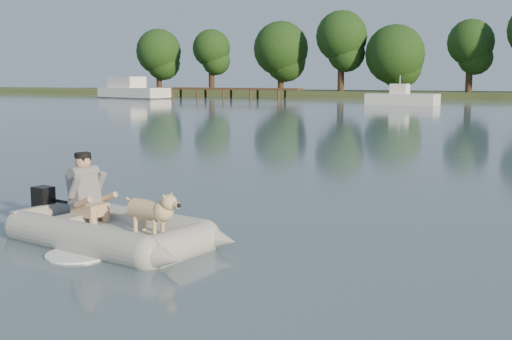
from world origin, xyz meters
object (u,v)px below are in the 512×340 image
at_px(dock, 218,93).
at_px(cabin_cruiser, 133,88).
at_px(dinghy, 114,204).
at_px(dog, 149,214).
at_px(motorboat, 402,91).
at_px(man, 85,186).

xyz_separation_m(dock, cabin_cruiser, (-7.08, -4.86, 0.57)).
bearing_deg(dinghy, dock, 127.17).
distance_m(dinghy, dog, 0.58).
relative_size(dog, motorboat, 0.15).
height_order(cabin_cruiser, motorboat, cabin_cruiser).
bearing_deg(dock, cabin_cruiser, -145.54).
relative_size(dock, motorboat, 3.20).
distance_m(man, dog, 1.22).
distance_m(cabin_cruiser, motorboat, 27.90).
distance_m(dock, dinghy, 58.19).
relative_size(dinghy, motorboat, 0.76).
bearing_deg(dog, dinghy, -175.43).
relative_size(dock, cabin_cruiser, 2.17).
xyz_separation_m(dinghy, cabin_cruiser, (-32.36, 47.56, 0.57)).
distance_m(dock, dog, 58.51).
distance_m(dinghy, cabin_cruiser, 57.53).
relative_size(dock, dinghy, 4.23).
distance_m(dock, motorboat, 22.37).
bearing_deg(man, motorboat, 106.90).
xyz_separation_m(dog, motorboat, (-5.32, 43.61, 0.62)).
relative_size(man, cabin_cruiser, 0.12).
bearing_deg(motorboat, cabin_cruiser, 178.51).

